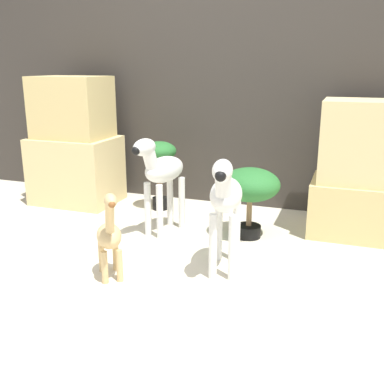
% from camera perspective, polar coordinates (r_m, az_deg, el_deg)
% --- Properties ---
extents(ground_plane, '(14.00, 14.00, 0.00)m').
position_cam_1_polar(ground_plane, '(2.57, -7.48, -11.60)').
color(ground_plane, beige).
extents(wall_back, '(6.40, 0.08, 2.20)m').
position_cam_1_polar(wall_back, '(3.88, 3.73, 14.64)').
color(wall_back, '#38332D').
rests_on(wall_back, ground_plane).
extents(rock_pillar_left, '(0.70, 0.52, 1.09)m').
position_cam_1_polar(rock_pillar_left, '(4.04, -14.68, 5.68)').
color(rock_pillar_left, '#DBC184').
rests_on(rock_pillar_left, ground_plane).
extents(rock_pillar_right, '(0.70, 0.52, 0.95)m').
position_cam_1_polar(rock_pillar_right, '(3.37, 21.09, 2.21)').
color(rock_pillar_right, '#D1B775').
rests_on(rock_pillar_right, ground_plane).
extents(zebra_right, '(0.24, 0.51, 0.71)m').
position_cam_1_polar(zebra_right, '(2.54, 4.25, -0.88)').
color(zebra_right, silver).
rests_on(zebra_right, ground_plane).
extents(zebra_left, '(0.28, 0.51, 0.71)m').
position_cam_1_polar(zebra_left, '(3.17, -3.95, 2.50)').
color(zebra_left, silver).
rests_on(zebra_left, ground_plane).
extents(giraffe_figurine, '(0.29, 0.34, 0.54)m').
position_cam_1_polar(giraffe_figurine, '(2.56, -10.44, -5.39)').
color(giraffe_figurine, tan).
rests_on(giraffe_figurine, ground_plane).
extents(potted_palm_front, '(0.28, 0.28, 0.58)m').
position_cam_1_polar(potted_palm_front, '(3.72, -4.17, 4.27)').
color(potted_palm_front, black).
rests_on(potted_palm_front, ground_plane).
extents(potted_palm_back, '(0.41, 0.41, 0.50)m').
position_cam_1_polar(potted_palm_back, '(3.12, 7.39, 0.55)').
color(potted_palm_back, black).
rests_on(potted_palm_back, ground_plane).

